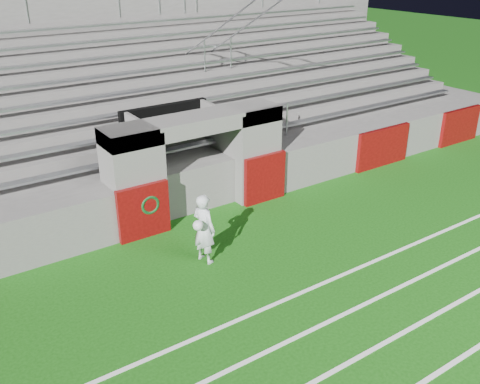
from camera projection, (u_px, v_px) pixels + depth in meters
ground at (279, 268)px, 11.70m from camera, size 90.00×90.00×0.00m
stadium_structure at (126, 117)px, 17.07m from camera, size 26.00×8.48×5.42m
goalkeeper_with_ball at (204, 228)px, 11.64m from camera, size 0.63×0.67×1.62m
hose_coil at (150, 206)px, 12.73m from camera, size 0.50×0.14×0.59m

